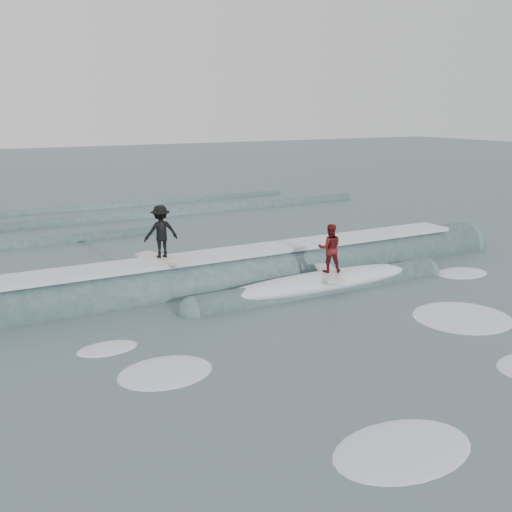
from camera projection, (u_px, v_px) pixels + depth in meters
name	position (u px, v px, depth m)	size (l,w,h in m)	color
ground	(329.00, 330.00, 15.22)	(160.00, 160.00, 0.00)	#405A5D
breaking_wave	(254.00, 281.00, 19.41)	(23.11, 3.80, 2.04)	#325454
surfer_black	(161.00, 234.00, 17.80)	(1.25, 2.06, 1.75)	silver
surfer_red	(330.00, 251.00, 18.33)	(1.27, 2.06, 1.67)	silver
whitewater	(394.00, 342.00, 14.41)	(14.81, 8.80, 0.10)	white
far_swells	(96.00, 223.00, 29.31)	(35.95, 8.65, 0.80)	#325454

